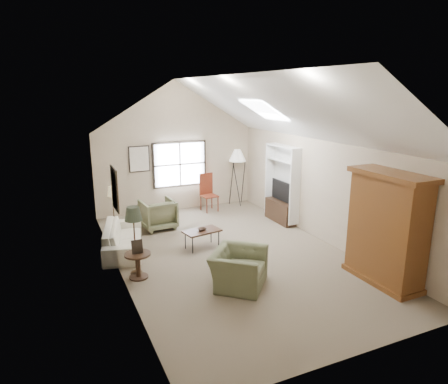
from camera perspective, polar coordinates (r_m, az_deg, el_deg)
name	(u,v)px	position (r m, az deg, el deg)	size (l,w,h in m)	color
room_shell	(232,113)	(8.57, 1.12, 11.18)	(5.01, 8.01, 4.00)	#746553
window	(180,164)	(12.48, -6.33, 3.97)	(1.72, 0.08, 1.42)	black
skylight	(264,110)	(9.97, 5.76, 11.63)	(0.80, 1.20, 0.52)	white
wall_art	(128,173)	(10.02, -13.56, 2.71)	(1.97, 3.71, 0.88)	black
armoire	(387,228)	(8.32, 22.25, -4.83)	(0.60, 1.50, 2.20)	brown
tv_alcove	(282,183)	(11.38, 8.28, 1.35)	(0.32, 1.30, 2.10)	white
media_console	(280,211)	(11.59, 8.05, -2.76)	(0.34, 1.18, 0.60)	#382316
tv_panel	(281,190)	(11.42, 8.16, 0.22)	(0.05, 0.90, 0.55)	black
sofa	(123,237)	(9.77, -14.22, -6.31)	(2.10, 0.82, 0.61)	#ECE6CC
armchair_near	(239,268)	(7.83, 2.10, -10.83)	(1.09, 0.95, 0.71)	#5D6647
armchair_far	(158,214)	(11.03, -9.41, -3.13)	(0.86, 0.89, 0.81)	#686F4E
coffee_table	(202,239)	(9.63, -3.14, -6.73)	(0.87, 0.48, 0.44)	#3B2318
bowl	(202,229)	(9.54, -3.16, -5.34)	(0.21, 0.21, 0.05)	#341D15
side_table	(138,265)	(8.33, -12.17, -10.22)	(0.53, 0.53, 0.53)	#392017
side_chair	(209,193)	(12.41, -2.11, -0.10)	(0.46, 0.46, 1.17)	brown
tripod_lamp	(237,177)	(13.03, 1.90, 2.17)	(0.54, 0.54, 1.86)	silver
dark_lamp	(135,240)	(8.33, -12.64, -6.74)	(0.35, 0.35, 1.47)	#252C1F
tan_lamp	(114,210)	(10.79, -15.50, -2.46)	(0.26, 0.26, 1.32)	tan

